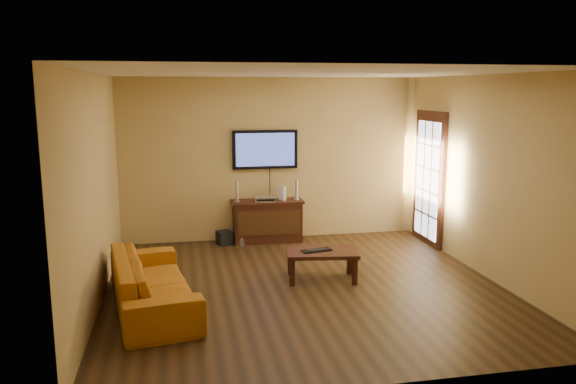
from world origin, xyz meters
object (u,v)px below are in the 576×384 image
object	(u,v)px
coffee_table	(322,255)
av_receiver	(266,199)
speaker_right	(296,190)
game_console	(282,193)
bottle	(242,245)
subwoofer	(224,238)
media_console	(267,221)
keyboard	(316,250)
television	(265,149)
speaker_left	(237,192)
sofa	(152,274)

from	to	relation	value
coffee_table	av_receiver	world-z (taller)	av_receiver
speaker_right	game_console	size ratio (longest dim) A/B	1.40
av_receiver	bottle	world-z (taller)	av_receiver
speaker_right	subwoofer	world-z (taller)	speaker_right
media_console	av_receiver	world-z (taller)	av_receiver
speaker_right	keyboard	world-z (taller)	speaker_right
media_console	speaker_right	size ratio (longest dim) A/B	3.57
television	speaker_right	distance (m)	0.86
speaker_left	keyboard	distance (m)	2.24
speaker_right	subwoofer	distance (m)	1.42
media_console	television	bearing A→B (deg)	90.00
game_console	speaker_right	bearing A→B (deg)	-26.95
bottle	sofa	bearing A→B (deg)	-120.87
speaker_right	media_console	bearing A→B (deg)	-178.83
coffee_table	bottle	xyz separation A→B (m)	(-0.89, 1.57, -0.25)
media_console	av_receiver	distance (m)	0.39
coffee_table	speaker_left	world-z (taller)	speaker_left
sofa	subwoofer	distance (m)	2.76
television	av_receiver	xyz separation A→B (m)	(-0.03, -0.22, -0.79)
television	av_receiver	world-z (taller)	television
speaker_left	game_console	xyz separation A→B (m)	(0.75, 0.02, -0.04)
media_console	sofa	xyz separation A→B (m)	(-1.76, -2.60, 0.06)
game_console	bottle	xyz separation A→B (m)	(-0.74, -0.49, -0.72)
television	speaker_left	xyz separation A→B (m)	(-0.50, -0.18, -0.67)
speaker_left	game_console	size ratio (longest dim) A/B	1.44
speaker_left	keyboard	size ratio (longest dim) A/B	0.80
sofa	subwoofer	bearing A→B (deg)	-31.32
sofa	game_console	bearing A→B (deg)	-46.63
subwoofer	speaker_right	bearing A→B (deg)	-15.37
television	game_console	size ratio (longest dim) A/B	4.60
media_console	keyboard	world-z (taller)	media_console
keyboard	av_receiver	bearing A→B (deg)	100.32
coffee_table	subwoofer	world-z (taller)	coffee_table
media_console	television	world-z (taller)	television
speaker_left	game_console	distance (m)	0.75
media_console	speaker_left	world-z (taller)	speaker_left
sofa	bottle	bearing A→B (deg)	-40.02
sofa	keyboard	bearing A→B (deg)	-84.12
keyboard	game_console	bearing A→B (deg)	92.17
speaker_right	subwoofer	bearing A→B (deg)	-177.03
sofa	subwoofer	xyz separation A→B (m)	(1.04, 2.54, -0.30)
game_console	sofa	bearing A→B (deg)	-150.68
sofa	speaker_right	world-z (taller)	speaker_right
coffee_table	keyboard	world-z (taller)	keyboard
sofa	keyboard	size ratio (longest dim) A/B	4.95
coffee_table	subwoofer	distance (m)	2.29
television	coffee_table	xyz separation A→B (m)	(0.41, -2.22, -1.18)
bottle	television	bearing A→B (deg)	53.50
media_console	av_receiver	xyz separation A→B (m)	(-0.03, -0.03, 0.38)
game_console	bottle	world-z (taller)	game_console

